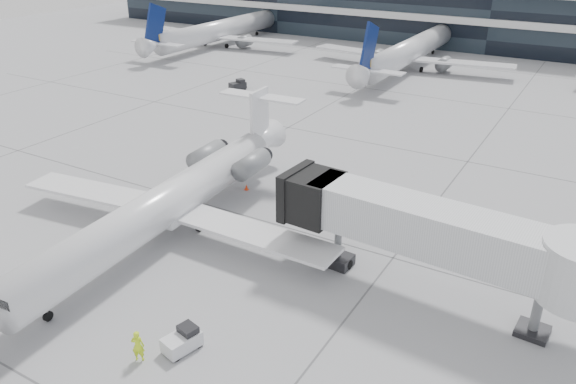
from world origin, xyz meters
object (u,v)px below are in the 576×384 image
Objects in this scene: jet_bridge at (448,235)px; ramp_worker at (138,346)px; baggage_tug at (183,340)px; regional_jet at (169,202)px.

jet_bridge reaches higher than ramp_worker.
jet_bridge reaches higher than baggage_tug.
regional_jet is 13.47m from ramp_worker.
baggage_tug is at bearing -49.40° from regional_jet.
jet_bridge is at bearing -160.65° from ramp_worker.
ramp_worker is at bearing -59.26° from regional_jet.
jet_bridge is at bearing 60.65° from baggage_tug.
ramp_worker is at bearing -114.26° from baggage_tug.
jet_bridge is (19.50, 1.89, 1.99)m from regional_jet.
regional_jet reaches higher than ramp_worker.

